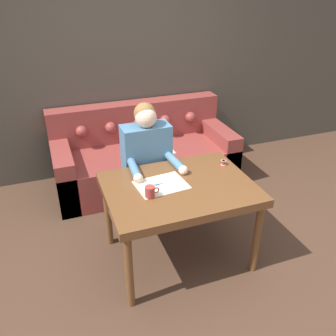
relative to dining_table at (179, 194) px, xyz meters
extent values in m
plane|color=#4C3323|center=(0.03, -0.06, -0.65)|extent=(16.00, 16.00, 0.00)
cube|color=#474238|center=(0.03, 1.84, 0.65)|extent=(8.00, 0.06, 2.60)
cube|color=brown|center=(0.00, 0.00, 0.04)|extent=(1.18, 0.88, 0.07)
cylinder|color=brown|center=(-0.53, -0.38, -0.32)|extent=(0.06, 0.06, 0.66)
cylinder|color=brown|center=(0.53, -0.38, -0.32)|extent=(0.06, 0.06, 0.66)
cylinder|color=brown|center=(-0.53, 0.38, -0.32)|extent=(0.06, 0.06, 0.66)
cylinder|color=brown|center=(0.53, 0.38, -0.32)|extent=(0.06, 0.06, 0.66)
cube|color=brown|center=(0.11, 1.34, -0.43)|extent=(2.06, 0.91, 0.44)
cube|color=brown|center=(0.11, 1.68, 0.01)|extent=(2.06, 0.22, 0.45)
cube|color=brown|center=(-0.82, 1.34, -0.35)|extent=(0.20, 0.91, 0.60)
cube|color=brown|center=(1.04, 1.34, -0.35)|extent=(0.20, 0.91, 0.60)
sphere|color=brown|center=(-0.56, 1.55, 0.01)|extent=(0.13, 0.13, 0.13)
sphere|color=brown|center=(-0.23, 1.55, 0.01)|extent=(0.13, 0.13, 0.13)
sphere|color=brown|center=(0.11, 1.55, 0.01)|extent=(0.13, 0.13, 0.13)
sphere|color=brown|center=(0.44, 1.55, 0.01)|extent=(0.13, 0.13, 0.13)
sphere|color=brown|center=(0.77, 1.55, 0.01)|extent=(0.13, 0.13, 0.13)
cube|color=white|center=(0.28, 1.22, -0.21)|extent=(0.26, 0.26, 0.00)
cylinder|color=#33281E|center=(-0.09, 0.58, -0.43)|extent=(0.28, 0.28, 0.45)
cube|color=teal|center=(-0.09, 0.58, 0.09)|extent=(0.44, 0.22, 0.59)
sphere|color=beige|center=(-0.09, 0.56, 0.47)|extent=(0.19, 0.19, 0.19)
sphere|color=olive|center=(-0.09, 0.59, 0.49)|extent=(0.19, 0.19, 0.19)
cylinder|color=teal|center=(-0.28, 0.32, 0.11)|extent=(0.09, 0.31, 0.07)
sphere|color=beige|center=(-0.29, 0.16, 0.11)|extent=(0.08, 0.08, 0.08)
cylinder|color=teal|center=(0.09, 0.32, 0.11)|extent=(0.09, 0.31, 0.07)
sphere|color=beige|center=(0.10, 0.16, 0.11)|extent=(0.08, 0.08, 0.08)
cube|color=beige|center=(-0.13, 0.06, 0.08)|extent=(0.42, 0.33, 0.00)
cube|color=silver|center=(-0.07, 0.09, 0.08)|extent=(0.13, 0.05, 0.00)
cube|color=#2D569E|center=(-0.18, 0.05, 0.08)|extent=(0.09, 0.04, 0.00)
torus|color=#2D569E|center=(-0.22, 0.04, 0.08)|extent=(0.04, 0.04, 0.01)
cube|color=silver|center=(-0.07, 0.06, 0.08)|extent=(0.14, 0.02, 0.00)
cube|color=#2D569E|center=(-0.18, 0.07, 0.08)|extent=(0.09, 0.02, 0.00)
torus|color=#2D569E|center=(-0.22, 0.07, 0.08)|extent=(0.04, 0.04, 0.01)
cylinder|color=silver|center=(-0.13, 0.07, 0.08)|extent=(0.01, 0.01, 0.01)
cylinder|color=#9E3833|center=(-0.27, -0.08, 0.12)|extent=(0.08, 0.08, 0.09)
torus|color=#9E3833|center=(-0.22, -0.08, 0.13)|extent=(0.05, 0.01, 0.05)
cylinder|color=red|center=(0.49, 0.19, 0.10)|extent=(0.03, 0.03, 0.04)
cylinder|color=beige|center=(0.49, 0.19, 0.12)|extent=(0.04, 0.04, 0.00)
cylinder|color=beige|center=(0.49, 0.19, 0.08)|extent=(0.04, 0.04, 0.00)
camera|label=1|loc=(-0.92, -2.24, 1.55)|focal=38.00mm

